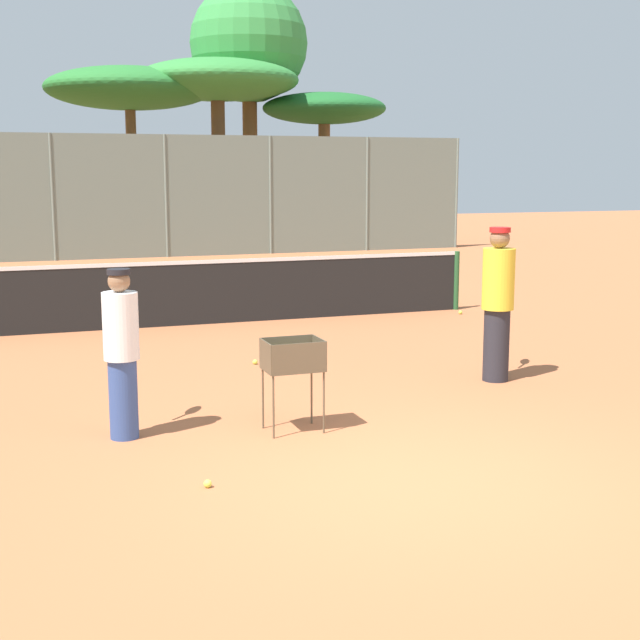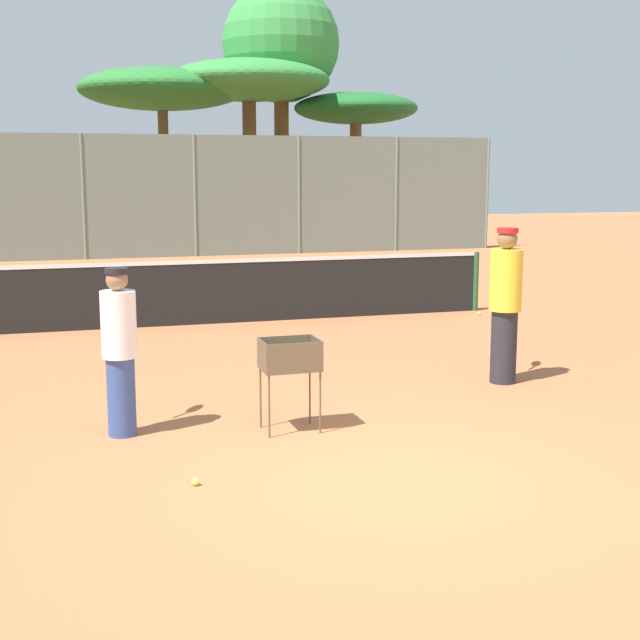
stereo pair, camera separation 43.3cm
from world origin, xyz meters
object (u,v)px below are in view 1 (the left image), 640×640
player_white_outfit (122,351)px  tennis_net (199,291)px  player_red_cap (498,302)px  ball_cart (292,363)px

player_white_outfit → tennis_net: bearing=0.1°
tennis_net → player_red_cap: 5.74m
tennis_net → player_white_outfit: player_white_outfit is taller
ball_cart → player_white_outfit: bearing=168.2°
player_white_outfit → ball_cart: player_white_outfit is taller
player_red_cap → ball_cart: (-2.99, -1.18, -0.28)m
player_white_outfit → ball_cart: bearing=-83.0°
player_red_cap → ball_cart: 3.23m
player_white_outfit → ball_cart: 1.63m
tennis_net → player_red_cap: bearing=-63.7°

